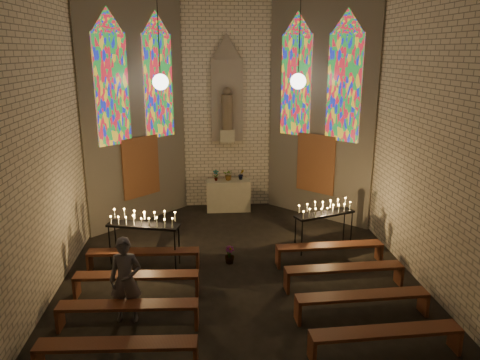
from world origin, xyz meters
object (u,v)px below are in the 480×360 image
votive_stand_left (143,222)px  altar (228,195)px  votive_stand_right (325,211)px  aisle_flower_pot (230,255)px  visitor (126,280)px

votive_stand_left → altar: bearing=74.1°
votive_stand_right → aisle_flower_pot: bearing=174.7°
altar → aisle_flower_pot: (-0.19, -3.96, -0.28)m
altar → aisle_flower_pot: 3.98m
altar → visitor: visitor is taller
aisle_flower_pot → votive_stand_left: votive_stand_left is taller
votive_stand_right → votive_stand_left: bearing=166.4°
aisle_flower_pot → votive_stand_left: bearing=176.8°
altar → votive_stand_left: bearing=-120.2°
aisle_flower_pot → votive_stand_left: 2.24m
votive_stand_left → visitor: 2.46m
votive_stand_left → votive_stand_right: 4.60m
aisle_flower_pot → votive_stand_left: size_ratio=0.24×
altar → visitor: bearing=-109.9°
votive_stand_right → visitor: size_ratio=1.00×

